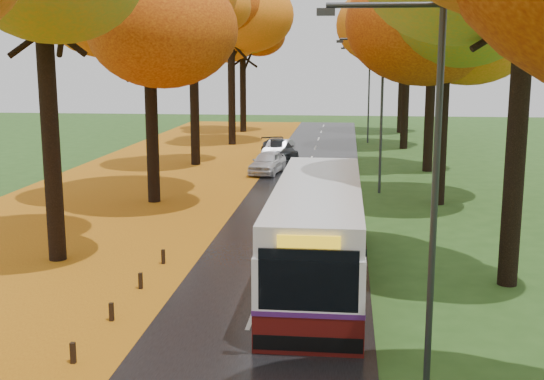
% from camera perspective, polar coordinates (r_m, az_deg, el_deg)
% --- Properties ---
extents(road, '(6.50, 90.00, 0.04)m').
position_cam_1_polar(road, '(31.30, 1.66, -1.80)').
color(road, black).
rests_on(road, ground).
extents(centre_line, '(0.12, 90.00, 0.01)m').
position_cam_1_polar(centre_line, '(31.30, 1.66, -1.76)').
color(centre_line, silver).
rests_on(centre_line, road).
extents(leaf_verge, '(12.00, 90.00, 0.02)m').
position_cam_1_polar(leaf_verge, '(33.24, -14.00, -1.39)').
color(leaf_verge, '#8B440C').
rests_on(leaf_verge, ground).
extents(leaf_drift, '(0.90, 90.00, 0.01)m').
position_cam_1_polar(leaf_drift, '(31.68, -3.85, -1.63)').
color(leaf_drift, '#C37E14').
rests_on(leaf_drift, road).
extents(trees_left, '(9.20, 74.00, 13.88)m').
position_cam_1_polar(trees_left, '(34.00, -10.55, 15.16)').
color(trees_left, black).
rests_on(trees_left, ground).
extents(streetlamp_near, '(2.45, 0.18, 8.00)m').
position_cam_1_polar(streetlamp_near, '(13.70, 12.50, 1.47)').
color(streetlamp_near, '#333538').
rests_on(streetlamp_near, ground).
extents(streetlamp_mid, '(2.45, 0.18, 8.00)m').
position_cam_1_polar(streetlamp_mid, '(35.54, 8.77, 7.24)').
color(streetlamp_mid, '#333538').
rests_on(streetlamp_mid, ground).
extents(streetlamp_far, '(2.45, 0.18, 8.00)m').
position_cam_1_polar(streetlamp_far, '(57.50, 7.87, 8.61)').
color(streetlamp_far, '#333538').
rests_on(streetlamp_far, ground).
extents(bus, '(2.73, 11.64, 3.06)m').
position_cam_1_polar(bus, '(21.42, 3.86, -3.32)').
color(bus, '#470D0B').
rests_on(bus, road).
extents(car_white, '(2.23, 4.21, 1.37)m').
position_cam_1_polar(car_white, '(41.47, -0.38, 2.33)').
color(car_white, silver).
rests_on(car_white, road).
extents(car_silver, '(2.08, 4.21, 1.33)m').
position_cam_1_polar(car_silver, '(47.72, 0.56, 3.43)').
color(car_silver, '#AFB1B7').
rests_on(car_silver, road).
extents(car_dark, '(3.31, 5.02, 1.35)m').
position_cam_1_polar(car_dark, '(47.64, 0.59, 3.43)').
color(car_dark, black).
rests_on(car_dark, road).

